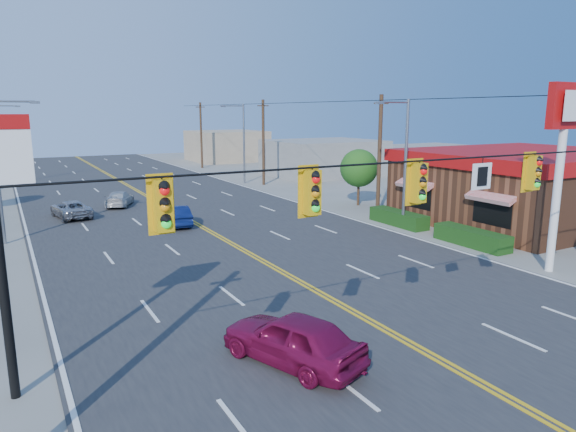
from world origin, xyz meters
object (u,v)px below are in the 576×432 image
signal_span (447,200)px  kfc (526,185)px  car_blue (176,216)px  car_white (120,199)px  car_silver (71,210)px  car_magenta (292,340)px  kfc_pylon (563,140)px

signal_span → kfc: size_ratio=1.49×
signal_span → car_blue: (-1.11, 21.70, -4.24)m
kfc → car_white: size_ratio=4.13×
car_blue → car_silver: bearing=-40.3°
car_magenta → car_silver: car_magenta is taller
car_blue → kfc_pylon: bearing=131.0°
car_silver → car_magenta: bearing=88.3°
signal_span → car_blue: signal_span is taller
kfc → kfc_pylon: bearing=-138.0°
signal_span → car_magenta: signal_span is taller
car_magenta → car_silver: 25.80m
car_magenta → car_silver: size_ratio=1.04×
car_blue → car_white: bearing=-72.4°
signal_span → kfc: (20.02, 12.00, -2.51)m
car_white → signal_span: bearing=118.8°
car_magenta → car_blue: size_ratio=1.14×
car_blue → car_white: (-1.77, 8.86, -0.07)m
kfc_pylon → car_blue: size_ratio=2.17×
signal_span → kfc: 23.47m
signal_span → car_magenta: (-3.75, 2.00, -4.12)m
signal_span → car_silver: size_ratio=5.68×
car_blue → car_silver: size_ratio=0.91×
kfc_pylon → car_blue: bearing=124.7°
signal_span → car_white: signal_span is taller
car_blue → signal_span: bearing=99.2°
kfc_pylon → signal_span: bearing=-160.2°
kfc → car_magenta: kfc is taller
kfc_pylon → car_blue: (-12.23, 17.70, -5.40)m
car_silver → kfc_pylon: bearing=118.8°
kfc → car_magenta: 25.84m
signal_span → car_silver: bearing=103.7°
car_blue → kfc: bearing=161.6°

